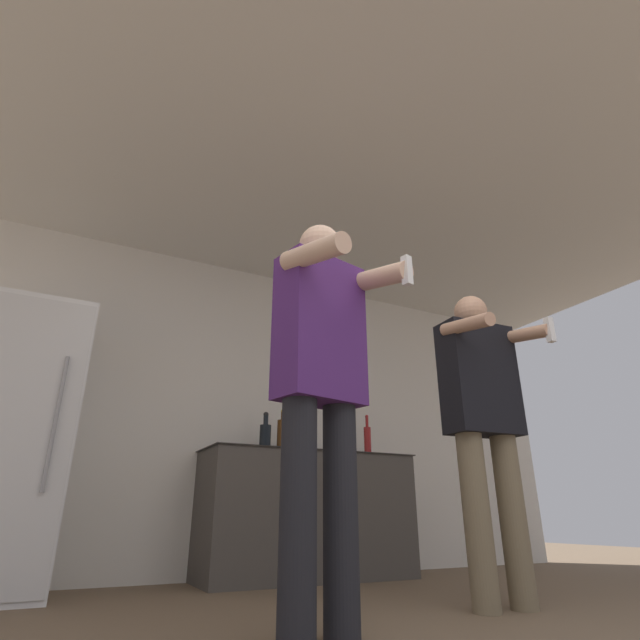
# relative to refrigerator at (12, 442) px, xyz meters

# --- Properties ---
(wall_back) EXTENTS (7.00, 0.06, 2.55)m
(wall_back) POSITION_rel_refrigerator_xyz_m (1.44, 0.38, 0.41)
(wall_back) COLOR silver
(wall_back) RESTS_ON ground_plane
(ceiling_slab) EXTENTS (7.00, 3.61, 0.05)m
(ceiling_slab) POSITION_rel_refrigerator_xyz_m (1.44, -1.19, 1.71)
(ceiling_slab) COLOR silver
(ceiling_slab) RESTS_ON wall_back
(refrigerator) EXTENTS (0.69, 0.74, 1.73)m
(refrigerator) POSITION_rel_refrigerator_xyz_m (0.00, 0.00, 0.00)
(refrigerator) COLOR white
(refrigerator) RESTS_ON ground_plane
(counter) EXTENTS (1.67, 0.61, 0.91)m
(counter) POSITION_rel_refrigerator_xyz_m (2.05, 0.06, -0.41)
(counter) COLOR #47423D
(counter) RESTS_ON ground_plane
(bottle_short_whiskey) EXTENTS (0.06, 0.06, 0.36)m
(bottle_short_whiskey) POSITION_rel_refrigerator_xyz_m (2.62, 0.06, 0.19)
(bottle_short_whiskey) COLOR maroon
(bottle_short_whiskey) RESTS_ON counter
(bottle_clear_vodka) EXTENTS (0.09, 0.09, 0.33)m
(bottle_clear_vodka) POSITION_rel_refrigerator_xyz_m (1.82, 0.06, 0.18)
(bottle_clear_vodka) COLOR #563314
(bottle_clear_vodka) RESTS_ON counter
(bottle_amber_bourbon) EXTENTS (0.09, 0.09, 0.30)m
(bottle_amber_bourbon) POSITION_rel_refrigerator_xyz_m (1.68, 0.06, 0.16)
(bottle_amber_bourbon) COLOR black
(bottle_amber_bourbon) RESTS_ON counter
(person_woman_foreground) EXTENTS (0.55, 0.57, 1.78)m
(person_woman_foreground) POSITION_rel_refrigerator_xyz_m (1.24, -1.75, 0.14)
(person_woman_foreground) COLOR black
(person_woman_foreground) RESTS_ON ground_plane
(person_man_side) EXTENTS (0.51, 0.52, 1.71)m
(person_man_side) POSITION_rel_refrigerator_xyz_m (2.38, -1.55, 0.11)
(person_man_side) COLOR #75664C
(person_man_side) RESTS_ON ground_plane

